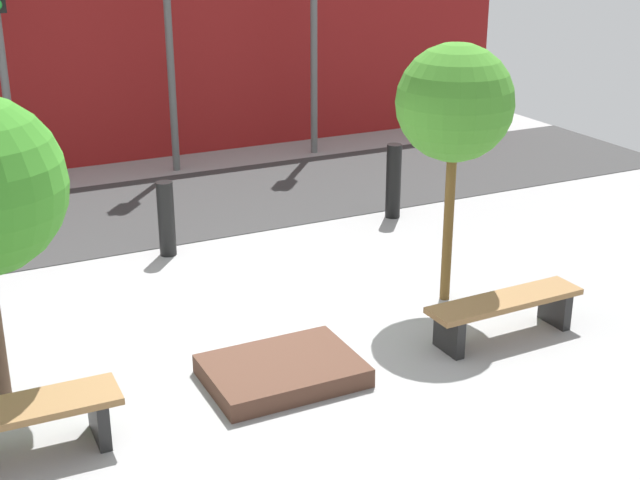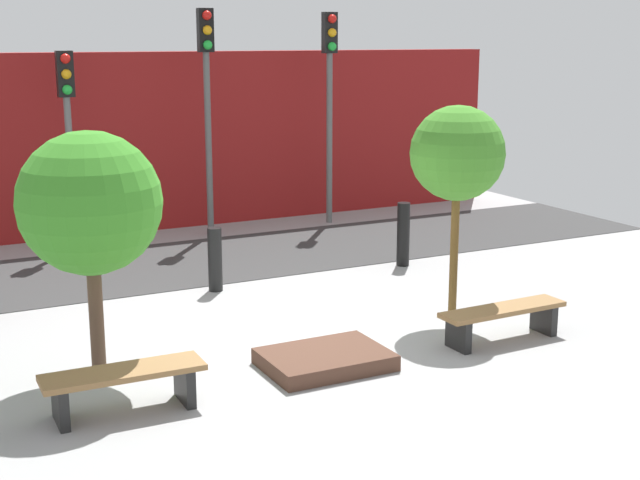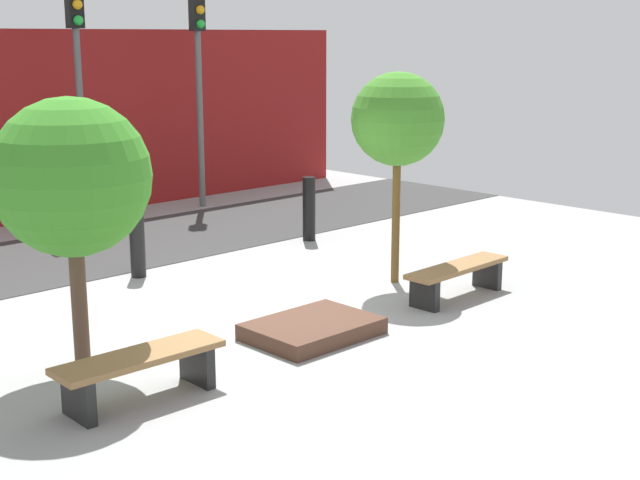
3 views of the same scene
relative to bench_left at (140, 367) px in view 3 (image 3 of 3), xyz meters
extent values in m
plane|color=#969696|center=(2.37, 1.11, -0.32)|extent=(18.00, 18.00, 0.00)
cube|color=#343434|center=(2.37, 5.52, -0.32)|extent=(18.00, 3.09, 0.01)
cube|color=black|center=(-0.63, 0.01, -0.13)|extent=(0.11, 0.47, 0.40)
cube|color=black|center=(0.63, -0.01, -0.13)|extent=(0.11, 0.47, 0.40)
cube|color=olive|center=(0.00, 0.00, 0.10)|extent=(1.62, 0.51, 0.06)
cube|color=black|center=(4.07, -0.02, -0.14)|extent=(0.11, 0.40, 0.38)
cube|color=black|center=(5.42, 0.02, -0.14)|extent=(0.11, 0.40, 0.38)
cube|color=olive|center=(4.74, 0.00, 0.08)|extent=(1.72, 0.44, 0.06)
cube|color=#503326|center=(2.37, 0.20, -0.23)|extent=(1.40, 1.01, 0.18)
cylinder|color=brown|center=(0.00, 1.06, 0.45)|extent=(0.16, 0.16, 1.54)
sphere|color=#398926|center=(0.00, 1.06, 1.64)|extent=(1.54, 1.54, 1.54)
cylinder|color=brown|center=(4.74, 1.06, 0.62)|extent=(0.11, 0.11, 1.88)
sphere|color=#438C2A|center=(4.74, 1.06, 1.90)|extent=(1.24, 1.24, 1.24)
cylinder|color=black|center=(2.37, 3.73, 0.15)|extent=(0.21, 0.21, 0.95)
cylinder|color=black|center=(5.65, 3.73, 0.20)|extent=(0.21, 0.21, 1.05)
cylinder|color=#585858|center=(3.64, 7.37, 1.77)|extent=(0.12, 0.12, 4.19)
cube|color=black|center=(3.64, 7.37, 3.47)|extent=(0.28, 0.16, 0.78)
sphere|color=orange|center=(3.64, 7.26, 3.47)|extent=(0.17, 0.17, 0.17)
sphere|color=green|center=(3.64, 7.26, 3.21)|extent=(0.17, 0.17, 0.17)
cylinder|color=#5B5B5B|center=(6.19, 7.37, 1.75)|extent=(0.12, 0.12, 4.15)
cube|color=black|center=(6.19, 7.37, 3.43)|extent=(0.28, 0.16, 0.78)
sphere|color=orange|center=(6.19, 7.26, 3.43)|extent=(0.17, 0.17, 0.17)
sphere|color=green|center=(6.19, 7.26, 3.17)|extent=(0.17, 0.17, 0.17)
camera|label=1|loc=(-0.55, -6.49, 3.81)|focal=50.00mm
camera|label=2|loc=(-2.06, -8.32, 3.37)|focal=50.00mm
camera|label=3|loc=(-4.16, -6.68, 2.97)|focal=50.00mm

